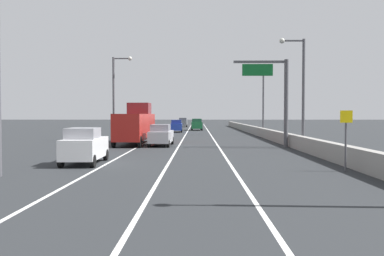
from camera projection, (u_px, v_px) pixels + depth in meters
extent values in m
plane|color=#26282B|center=(200.00, 132.00, 66.36)|extent=(320.00, 320.00, 0.00)
cube|color=silver|center=(161.00, 134.00, 57.44)|extent=(0.16, 130.00, 0.00)
cube|color=silver|center=(186.00, 134.00, 57.39)|extent=(0.16, 130.00, 0.00)
cube|color=silver|center=(210.00, 134.00, 57.35)|extent=(0.16, 130.00, 0.00)
cube|color=gray|center=(275.00, 136.00, 42.25)|extent=(0.60, 120.00, 1.10)
cylinder|color=#47474C|center=(286.00, 103.00, 34.48)|extent=(0.36, 0.36, 7.50)
cube|color=#47474C|center=(260.00, 62.00, 34.39)|extent=(4.50, 0.20, 0.20)
cube|color=#0C5923|center=(258.00, 70.00, 34.30)|extent=(2.60, 0.10, 1.00)
cylinder|color=#4C4C51|center=(346.00, 147.00, 19.81)|extent=(0.10, 0.10, 2.40)
cube|color=yellow|center=(346.00, 117.00, 19.72)|extent=(0.60, 0.04, 0.60)
cylinder|color=#4C4C51|center=(303.00, 94.00, 33.31)|extent=(0.24, 0.24, 9.03)
cube|color=#4C4C51|center=(293.00, 41.00, 33.18)|extent=(1.80, 0.12, 0.12)
sphere|color=beige|center=(282.00, 41.00, 33.19)|extent=(0.44, 0.44, 0.44)
cylinder|color=#4C4C51|center=(263.00, 102.00, 54.78)|extent=(0.24, 0.24, 9.03)
cube|color=#4C4C51|center=(257.00, 70.00, 54.65)|extent=(1.80, 0.12, 0.12)
sphere|color=beige|center=(250.00, 70.00, 54.66)|extent=(0.44, 0.44, 0.44)
cylinder|color=#4C4C51|center=(114.00, 99.00, 43.84)|extent=(0.24, 0.24, 9.03)
cube|color=#4C4C51|center=(122.00, 59.00, 43.69)|extent=(1.80, 0.12, 0.12)
sphere|color=beige|center=(130.00, 59.00, 43.67)|extent=(0.44, 0.44, 0.44)
cube|color=white|center=(85.00, 148.00, 22.93)|extent=(1.96, 4.36, 1.11)
cube|color=#96969E|center=(83.00, 133.00, 22.47)|extent=(1.68, 1.99, 0.60)
cylinder|color=black|center=(78.00, 155.00, 24.64)|extent=(0.24, 0.69, 0.68)
cylinder|color=black|center=(106.00, 155.00, 24.67)|extent=(0.24, 0.69, 0.68)
cylinder|color=black|center=(61.00, 161.00, 21.23)|extent=(0.24, 0.69, 0.68)
cylinder|color=black|center=(93.00, 161.00, 21.26)|extent=(0.24, 0.69, 0.68)
cube|color=#B7B7BC|center=(161.00, 137.00, 36.09)|extent=(1.95, 4.70, 0.99)
cube|color=gray|center=(161.00, 128.00, 35.60)|extent=(1.65, 2.14, 0.60)
cylinder|color=black|center=(155.00, 141.00, 38.01)|extent=(0.24, 0.69, 0.68)
cylinder|color=black|center=(172.00, 141.00, 37.94)|extent=(0.24, 0.69, 0.68)
cylinder|color=black|center=(149.00, 144.00, 34.28)|extent=(0.24, 0.69, 0.68)
cylinder|color=black|center=(168.00, 144.00, 34.20)|extent=(0.24, 0.69, 0.68)
cube|color=#196033|center=(197.00, 125.00, 72.27)|extent=(2.04, 4.55, 1.14)
cube|color=#1C4633|center=(197.00, 120.00, 71.80)|extent=(1.73, 2.08, 0.60)
cylinder|color=black|center=(192.00, 128.00, 74.06)|extent=(0.25, 0.69, 0.68)
cylinder|color=black|center=(201.00, 128.00, 74.10)|extent=(0.25, 0.69, 0.68)
cylinder|color=black|center=(192.00, 129.00, 70.48)|extent=(0.25, 0.69, 0.68)
cylinder|color=black|center=(202.00, 129.00, 70.52)|extent=(0.25, 0.69, 0.68)
cube|color=slate|center=(183.00, 123.00, 92.19)|extent=(1.91, 4.12, 1.13)
cube|color=#4D505A|center=(183.00, 119.00, 91.75)|extent=(1.65, 1.87, 0.60)
cylinder|color=black|center=(180.00, 125.00, 93.83)|extent=(0.23, 0.68, 0.68)
cylinder|color=black|center=(187.00, 125.00, 93.78)|extent=(0.23, 0.68, 0.68)
cylinder|color=black|center=(179.00, 126.00, 90.64)|extent=(0.23, 0.68, 0.68)
cylinder|color=black|center=(186.00, 126.00, 90.59)|extent=(0.23, 0.68, 0.68)
cube|color=#1E389E|center=(176.00, 127.00, 64.49)|extent=(1.91, 4.80, 1.04)
cube|color=navy|center=(176.00, 122.00, 63.99)|extent=(1.62, 2.18, 0.60)
cylinder|color=black|center=(172.00, 130.00, 66.42)|extent=(0.24, 0.69, 0.68)
cylinder|color=black|center=(182.00, 130.00, 66.45)|extent=(0.24, 0.69, 0.68)
cylinder|color=black|center=(171.00, 130.00, 62.57)|extent=(0.24, 0.69, 0.68)
cylinder|color=black|center=(181.00, 130.00, 62.60)|extent=(0.24, 0.69, 0.68)
cube|color=#A51E19|center=(136.00, 126.00, 38.19)|extent=(2.66, 9.76, 2.36)
cube|color=maroon|center=(139.00, 108.00, 40.26)|extent=(2.17, 2.19, 1.10)
cylinder|color=black|center=(132.00, 136.00, 42.42)|extent=(0.25, 1.01, 1.00)
cylinder|color=black|center=(153.00, 137.00, 42.33)|extent=(0.25, 1.01, 1.00)
cylinder|color=black|center=(114.00, 142.00, 34.13)|extent=(0.25, 1.01, 1.00)
cylinder|color=black|center=(140.00, 142.00, 34.04)|extent=(0.25, 1.01, 1.00)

